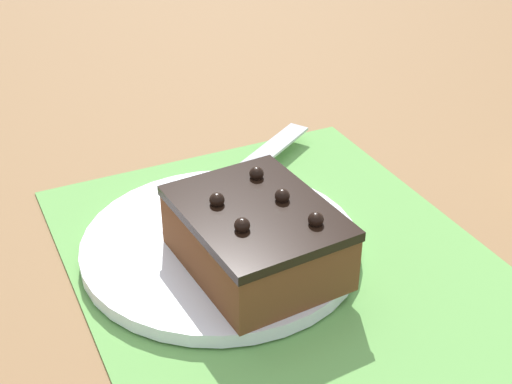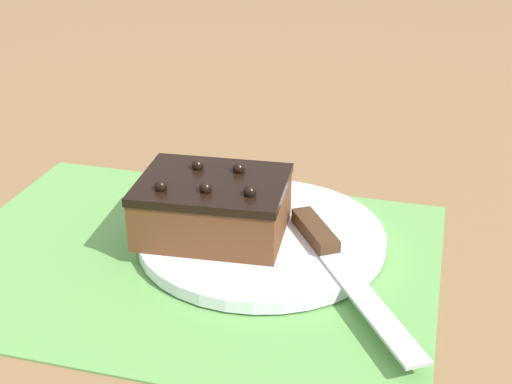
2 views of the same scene
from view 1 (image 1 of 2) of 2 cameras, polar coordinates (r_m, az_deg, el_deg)
ground_plane at (r=0.59m, az=3.34°, el=-7.02°), size 3.00×3.00×0.00m
placemat_woven at (r=0.59m, az=3.34°, el=-6.87°), size 0.46×0.34×0.00m
cake_plate at (r=0.62m, az=-2.83°, el=-4.26°), size 0.24×0.24×0.01m
chocolate_cake at (r=0.57m, az=0.02°, el=-3.57°), size 0.15×0.12×0.06m
serving_knife at (r=0.68m, az=-2.84°, el=0.47°), size 0.15×0.21×0.01m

